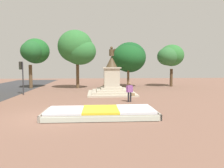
# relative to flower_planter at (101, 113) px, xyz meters

# --- Properties ---
(ground_plane) EXTENTS (76.37, 76.37, 0.00)m
(ground_plane) POSITION_rel_flower_planter_xyz_m (-2.97, 0.11, -0.22)
(ground_plane) COLOR brown
(flower_planter) EXTENTS (6.68, 2.94, 0.47)m
(flower_planter) POSITION_rel_flower_planter_xyz_m (0.00, 0.00, 0.00)
(flower_planter) COLOR #38281C
(flower_planter) RESTS_ON ground_plane
(statue_monument) EXTENTS (4.92, 4.92, 4.97)m
(statue_monument) POSITION_rel_flower_planter_xyz_m (1.34, 9.96, 0.86)
(statue_monument) COLOR #B2A894
(statue_monument) RESTS_ON ground_plane
(traffic_light_far_corner) EXTENTS (0.41, 0.30, 3.40)m
(traffic_light_far_corner) POSITION_rel_flower_planter_xyz_m (-7.83, 10.08, 2.17)
(traffic_light_far_corner) COLOR #2D2D33
(traffic_light_far_corner) RESTS_ON ground_plane
(pedestrian_with_handbag) EXTENTS (0.73, 0.24, 1.63)m
(pedestrian_with_handbag) POSITION_rel_flower_planter_xyz_m (2.48, 4.96, 0.70)
(pedestrian_with_handbag) COLOR black
(pedestrian_with_handbag) RESTS_ON ground_plane
(park_tree_far_left) EXTENTS (3.98, 4.00, 5.98)m
(park_tree_far_left) POSITION_rel_flower_planter_xyz_m (10.29, 17.76, 4.15)
(park_tree_far_left) COLOR #4C3823
(park_tree_far_left) RESTS_ON ground_plane
(park_tree_behind_statue) EXTENTS (3.56, 4.32, 6.58)m
(park_tree_behind_statue) POSITION_rel_flower_planter_xyz_m (-8.33, 16.92, 4.65)
(park_tree_behind_statue) COLOR brown
(park_tree_behind_statue) RESTS_ON ground_plane
(park_tree_far_right) EXTENTS (4.90, 4.21, 7.56)m
(park_tree_far_right) POSITION_rel_flower_planter_xyz_m (-2.67, 15.88, 4.97)
(park_tree_far_right) COLOR brown
(park_tree_far_right) RESTS_ON ground_plane
(park_tree_street_side) EXTENTS (4.87, 5.22, 6.25)m
(park_tree_street_side) POSITION_rel_flower_planter_xyz_m (4.34, 17.69, 3.87)
(park_tree_street_side) COLOR brown
(park_tree_street_side) RESTS_ON ground_plane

